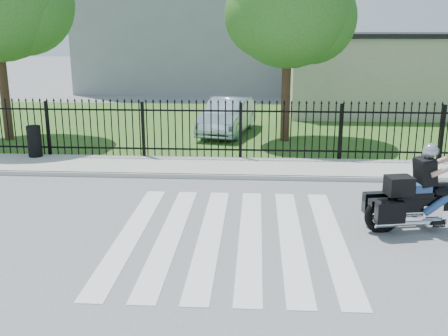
{
  "coord_description": "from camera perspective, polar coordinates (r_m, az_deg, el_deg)",
  "views": [
    {
      "loc": [
        0.49,
        -9.65,
        4.05
      ],
      "look_at": [
        -0.22,
        1.48,
        1.0
      ],
      "focal_mm": 42.0,
      "sensor_mm": 36.0,
      "label": 1
    }
  ],
  "objects": [
    {
      "name": "parked_car",
      "position": [
        20.09,
        0.4,
        5.67
      ],
      "size": [
        2.18,
        4.27,
        1.34
      ],
      "primitive_type": "imported",
      "rotation": [
        0.0,
        0.0,
        -0.19
      ],
      "color": "#A4BBCF",
      "rests_on": "grass_strip"
    },
    {
      "name": "ground",
      "position": [
        10.48,
        0.69,
        -7.45
      ],
      "size": [
        120.0,
        120.0,
        0.0
      ],
      "primitive_type": "plane",
      "color": "slate",
      "rests_on": "ground"
    },
    {
      "name": "iron_fence",
      "position": [
        15.98,
        1.81,
        3.92
      ],
      "size": [
        26.0,
        0.04,
        1.8
      ],
      "color": "black",
      "rests_on": "ground"
    },
    {
      "name": "curb",
      "position": [
        14.24,
        1.52,
        -1.0
      ],
      "size": [
        40.0,
        0.12,
        0.12
      ],
      "primitive_type": "cube",
      "color": "#ADAAA3",
      "rests_on": "ground"
    },
    {
      "name": "sidewalk",
      "position": [
        15.2,
        1.66,
        0.06
      ],
      "size": [
        40.0,
        2.0,
        0.12
      ],
      "primitive_type": "cube",
      "color": "#ADAAA3",
      "rests_on": "ground"
    },
    {
      "name": "building_low",
      "position": [
        26.57,
        18.06,
        9.59
      ],
      "size": [
        10.0,
        6.0,
        3.5
      ],
      "primitive_type": "cube",
      "color": "#B4AB96",
      "rests_on": "ground"
    },
    {
      "name": "motorcycle_rider",
      "position": [
        11.35,
        21.35,
        -2.67
      ],
      "size": [
        2.77,
        1.27,
        1.85
      ],
      "rotation": [
        0.0,
        0.0,
        0.2
      ],
      "color": "black",
      "rests_on": "ground"
    },
    {
      "name": "tree_mid",
      "position": [
        18.69,
        7.04,
        17.07
      ],
      "size": [
        4.2,
        4.2,
        6.78
      ],
      "color": "#382316",
      "rests_on": "ground"
    },
    {
      "name": "grass_strip",
      "position": [
        22.03,
        2.3,
        4.72
      ],
      "size": [
        40.0,
        12.0,
        0.02
      ],
      "primitive_type": "cube",
      "color": "#335D1F",
      "rests_on": "ground"
    },
    {
      "name": "building_low_roof",
      "position": [
        26.47,
        18.4,
        13.57
      ],
      "size": [
        10.2,
        6.2,
        0.2
      ],
      "primitive_type": "cube",
      "color": "black",
      "rests_on": "building_low"
    },
    {
      "name": "crosswalk",
      "position": [
        10.48,
        0.69,
        -7.42
      ],
      "size": [
        5.0,
        5.5,
        0.01
      ],
      "primitive_type": null,
      "color": "silver",
      "rests_on": "ground"
    },
    {
      "name": "litter_bin",
      "position": [
        17.15,
        -19.93,
        2.76
      ],
      "size": [
        0.53,
        0.53,
        0.96
      ],
      "primitive_type": "cylinder",
      "rotation": [
        0.0,
        0.0,
        0.3
      ],
      "color": "black",
      "rests_on": "sidewalk"
    }
  ]
}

